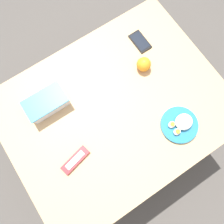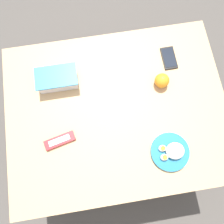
{
  "view_description": "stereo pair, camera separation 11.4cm",
  "coord_description": "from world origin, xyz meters",
  "px_view_note": "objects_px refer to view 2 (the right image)",
  "views": [
    {
      "loc": [
        -0.18,
        -0.24,
        1.86
      ],
      "look_at": [
        -0.03,
        -0.01,
        0.75
      ],
      "focal_mm": 35.0,
      "sensor_mm": 36.0,
      "label": 1
    },
    {
      "loc": [
        -0.07,
        -0.28,
        1.86
      ],
      "look_at": [
        -0.03,
        -0.01,
        0.75
      ],
      "focal_mm": 35.0,
      "sensor_mm": 36.0,
      "label": 2
    }
  ],
  "objects_px": {
    "orange_fruit": "(162,81)",
    "cell_phone": "(169,58)",
    "food_container": "(58,79)",
    "candy_bar": "(60,141)",
    "rice_plate": "(171,152)"
  },
  "relations": [
    {
      "from": "orange_fruit",
      "to": "cell_phone",
      "type": "relative_size",
      "value": 0.58
    },
    {
      "from": "food_container",
      "to": "orange_fruit",
      "type": "distance_m",
      "value": 0.56
    },
    {
      "from": "orange_fruit",
      "to": "rice_plate",
      "type": "xyz_separation_m",
      "value": [
        -0.03,
        -0.38,
        -0.02
      ]
    },
    {
      "from": "orange_fruit",
      "to": "candy_bar",
      "type": "relative_size",
      "value": 0.47
    },
    {
      "from": "food_container",
      "to": "cell_phone",
      "type": "height_order",
      "value": "food_container"
    },
    {
      "from": "orange_fruit",
      "to": "cell_phone",
      "type": "xyz_separation_m",
      "value": [
        0.08,
        0.14,
        -0.03
      ]
    },
    {
      "from": "rice_plate",
      "to": "candy_bar",
      "type": "relative_size",
      "value": 1.19
    },
    {
      "from": "food_container",
      "to": "candy_bar",
      "type": "bearing_deg",
      "value": -95.11
    },
    {
      "from": "food_container",
      "to": "rice_plate",
      "type": "bearing_deg",
      "value": -42.08
    },
    {
      "from": "orange_fruit",
      "to": "rice_plate",
      "type": "distance_m",
      "value": 0.38
    },
    {
      "from": "food_container",
      "to": "orange_fruit",
      "type": "xyz_separation_m",
      "value": [
        0.56,
        -0.1,
        0.0
      ]
    },
    {
      "from": "rice_plate",
      "to": "cell_phone",
      "type": "height_order",
      "value": "rice_plate"
    },
    {
      "from": "orange_fruit",
      "to": "cell_phone",
      "type": "distance_m",
      "value": 0.17
    },
    {
      "from": "food_container",
      "to": "cell_phone",
      "type": "relative_size",
      "value": 1.61
    },
    {
      "from": "food_container",
      "to": "candy_bar",
      "type": "distance_m",
      "value": 0.33
    }
  ]
}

